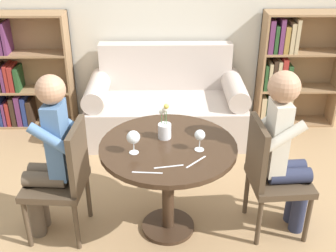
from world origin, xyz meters
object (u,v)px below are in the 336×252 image
object	(u,v)px
chair_left	(64,177)
wine_glass_left	(133,138)
chair_right	(271,173)
bookshelf_left	(22,75)
bookshelf_right	(288,71)
couch	(166,107)
person_left	(49,156)
wine_glass_right	(200,136)
flower_vase	(165,128)
person_right	(286,149)

from	to	relation	value
chair_left	wine_glass_left	xyz separation A→B (m)	(0.51, -0.08, 0.36)
chair_left	chair_right	xyz separation A→B (m)	(1.48, 0.02, 0.00)
bookshelf_left	bookshelf_right	xyz separation A→B (m)	(2.88, -0.00, 0.03)
couch	chair_left	xyz separation A→B (m)	(-0.74, -1.54, 0.18)
chair_right	person_left	world-z (taller)	person_left
wine_glass_right	flower_vase	xyz separation A→B (m)	(-0.23, 0.17, -0.03)
bookshelf_left	chair_right	xyz separation A→B (m)	(2.29, -1.78, -0.08)
wine_glass_left	flower_vase	distance (m)	0.29
bookshelf_left	person_left	distance (m)	1.93
couch	flower_vase	distance (m)	1.50
chair_right	wine_glass_left	size ratio (longest dim) A/B	5.54
bookshelf_right	chair_right	world-z (taller)	bookshelf_right
bookshelf_left	person_right	xyz separation A→B (m)	(2.37, -1.77, 0.12)
bookshelf_right	wine_glass_left	xyz separation A→B (m)	(-1.56, -1.88, 0.25)
bookshelf_left	chair_right	bearing A→B (deg)	-37.89
couch	wine_glass_left	xyz separation A→B (m)	(-0.23, -1.62, 0.54)
couch	flower_vase	size ratio (longest dim) A/B	6.14
person_left	flower_vase	size ratio (longest dim) A/B	4.76
wine_glass_left	flower_vase	world-z (taller)	flower_vase
bookshelf_left	flower_vase	world-z (taller)	bookshelf_left
person_right	chair_right	bearing A→B (deg)	92.79
bookshelf_left	bookshelf_right	world-z (taller)	same
couch	bookshelf_right	world-z (taller)	bookshelf_right
person_left	wine_glass_right	size ratio (longest dim) A/B	8.39
chair_left	flower_vase	world-z (taller)	flower_vase
chair_right	wine_glass_left	distance (m)	1.04
chair_left	chair_right	bearing A→B (deg)	95.37
person_left	flower_vase	distance (m)	0.83
bookshelf_left	wine_glass_left	size ratio (longest dim) A/B	7.68
chair_right	bookshelf_left	bearing A→B (deg)	48.12
wine_glass_right	bookshelf_left	bearing A→B (deg)	133.50
wine_glass_right	flower_vase	size ratio (longest dim) A/B	0.57
chair_left	person_left	world-z (taller)	person_left
chair_left	bookshelf_left	bearing A→B (deg)	-151.22
bookshelf_right	chair_right	distance (m)	1.88
couch	bookshelf_right	xyz separation A→B (m)	(1.33, 0.26, 0.29)
flower_vase	wine_glass_left	bearing A→B (deg)	-135.65
person_left	person_right	xyz separation A→B (m)	(1.65, 0.02, 0.02)
wine_glass_right	flower_vase	world-z (taller)	flower_vase
wine_glass_right	chair_left	bearing A→B (deg)	176.90
flower_vase	wine_glass_right	bearing A→B (deg)	-36.29
person_left	wine_glass_left	world-z (taller)	person_left
wine_glass_left	person_left	bearing A→B (deg)	171.08
chair_left	person_left	bearing A→B (deg)	-93.04
bookshelf_right	wine_glass_right	xyz separation A→B (m)	(-1.12, -1.85, 0.24)
bookshelf_right	wine_glass_right	bearing A→B (deg)	-121.08
couch	bookshelf_left	bearing A→B (deg)	170.27
couch	chair_right	world-z (taller)	couch
bookshelf_left	chair_right	world-z (taller)	bookshelf_left
chair_left	person_left	distance (m)	0.19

